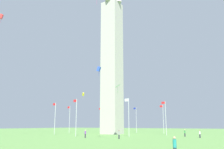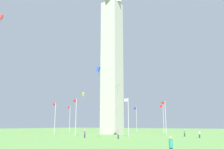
{
  "view_description": "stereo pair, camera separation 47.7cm",
  "coord_description": "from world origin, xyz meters",
  "px_view_note": "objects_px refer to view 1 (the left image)",
  "views": [
    {
      "loc": [
        -39.44,
        64.71,
        2.75
      ],
      "look_at": [
        0.0,
        0.0,
        18.51
      ],
      "focal_mm": 38.92,
      "sensor_mm": 36.0,
      "label": 1
    },
    {
      "loc": [
        -39.84,
        64.46,
        2.75
      ],
      "look_at": [
        0.0,
        0.0,
        18.51
      ],
      "focal_mm": 38.92,
      "sensor_mm": 36.0,
      "label": 2
    }
  ],
  "objects_px": {
    "kite_yellow_box": "(83,94)",
    "person_purple_shirt": "(85,134)",
    "flagpole_sw": "(163,118)",
    "kite_green_diamond": "(118,86)",
    "kite_blue_box": "(99,69)",
    "flagpole_ne": "(55,117)",
    "person_white_shirt": "(200,134)",
    "flagpole_n": "(69,118)",
    "flagpole_se": "(129,115)",
    "flagpole_nw": "(101,119)",
    "kite_red_box": "(1,16)",
    "obelisk_monument": "(112,57)",
    "person_green_shirt": "(185,133)",
    "flagpole_s": "(166,116)",
    "person_gray_shirt": "(119,134)",
    "flagpole_w": "(136,119)",
    "flagpole_e": "(76,116)",
    "person_teal_shirt": "(175,147)"
  },
  "relations": [
    {
      "from": "obelisk_monument",
      "to": "flagpole_sw",
      "type": "relative_size",
      "value": 5.32
    },
    {
      "from": "flagpole_sw",
      "to": "kite_green_diamond",
      "type": "relative_size",
      "value": 3.85
    },
    {
      "from": "person_green_shirt",
      "to": "person_gray_shirt",
      "type": "distance_m",
      "value": 18.71
    },
    {
      "from": "person_purple_shirt",
      "to": "person_teal_shirt",
      "type": "distance_m",
      "value": 33.95
    },
    {
      "from": "flagpole_s",
      "to": "flagpole_sw",
      "type": "relative_size",
      "value": 1.0
    },
    {
      "from": "obelisk_monument",
      "to": "person_green_shirt",
      "type": "height_order",
      "value": "obelisk_monument"
    },
    {
      "from": "flagpole_ne",
      "to": "person_green_shirt",
      "type": "bearing_deg",
      "value": -167.9
    },
    {
      "from": "flagpole_ne",
      "to": "flagpole_se",
      "type": "xyz_separation_m",
      "value": [
        -24.21,
        0.0,
        0.0
      ]
    },
    {
      "from": "flagpole_w",
      "to": "person_purple_shirt",
      "type": "distance_m",
      "value": 39.43
    },
    {
      "from": "person_purple_shirt",
      "to": "flagpole_n",
      "type": "bearing_deg",
      "value": 17.77
    },
    {
      "from": "flagpole_se",
      "to": "flagpole_sw",
      "type": "height_order",
      "value": "same"
    },
    {
      "from": "obelisk_monument",
      "to": "person_white_shirt",
      "type": "height_order",
      "value": "obelisk_monument"
    },
    {
      "from": "person_white_shirt",
      "to": "kite_green_diamond",
      "type": "xyz_separation_m",
      "value": [
        18.84,
        2.58,
        11.64
      ]
    },
    {
      "from": "flagpole_se",
      "to": "flagpole_sw",
      "type": "relative_size",
      "value": 1.0
    },
    {
      "from": "person_purple_shirt",
      "to": "kite_green_diamond",
      "type": "relative_size",
      "value": 0.71
    },
    {
      "from": "flagpole_w",
      "to": "person_teal_shirt",
      "type": "relative_size",
      "value": 5.26
    },
    {
      "from": "person_teal_shirt",
      "to": "person_green_shirt",
      "type": "bearing_deg",
      "value": -34.22
    },
    {
      "from": "person_purple_shirt",
      "to": "kite_blue_box",
      "type": "height_order",
      "value": "kite_blue_box"
    },
    {
      "from": "person_green_shirt",
      "to": "person_teal_shirt",
      "type": "relative_size",
      "value": 0.96
    },
    {
      "from": "flagpole_w",
      "to": "kite_green_diamond",
      "type": "distance_m",
      "value": 31.05
    },
    {
      "from": "flagpole_ne",
      "to": "person_green_shirt",
      "type": "relative_size",
      "value": 5.5
    },
    {
      "from": "flagpole_ne",
      "to": "flagpole_s",
      "type": "xyz_separation_m",
      "value": [
        -29.22,
        -12.1,
        0.0
      ]
    },
    {
      "from": "flagpole_nw",
      "to": "kite_blue_box",
      "type": "relative_size",
      "value": 4.06
    },
    {
      "from": "flagpole_w",
      "to": "person_purple_shirt",
      "type": "relative_size",
      "value": 5.44
    },
    {
      "from": "person_green_shirt",
      "to": "person_gray_shirt",
      "type": "relative_size",
      "value": 0.96
    },
    {
      "from": "flagpole_e",
      "to": "flagpole_sw",
      "type": "bearing_deg",
      "value": -112.5
    },
    {
      "from": "flagpole_nw",
      "to": "flagpole_s",
      "type": "bearing_deg",
      "value": 157.5
    },
    {
      "from": "flagpole_se",
      "to": "kite_yellow_box",
      "type": "distance_m",
      "value": 17.32
    },
    {
      "from": "flagpole_n",
      "to": "person_purple_shirt",
      "type": "distance_m",
      "value": 32.19
    },
    {
      "from": "flagpole_s",
      "to": "person_purple_shirt",
      "type": "distance_m",
      "value": 24.43
    },
    {
      "from": "flagpole_nw",
      "to": "kite_red_box",
      "type": "relative_size",
      "value": 3.75
    },
    {
      "from": "flagpole_ne",
      "to": "person_white_shirt",
      "type": "xyz_separation_m",
      "value": [
        -39.82,
        -2.99,
        -4.18
      ]
    },
    {
      "from": "flagpole_n",
      "to": "flagpole_w",
      "type": "xyz_separation_m",
      "value": [
        -17.12,
        -17.12,
        0.0
      ]
    },
    {
      "from": "person_teal_shirt",
      "to": "kite_yellow_box",
      "type": "distance_m",
      "value": 50.6
    },
    {
      "from": "kite_yellow_box",
      "to": "person_purple_shirt",
      "type": "bearing_deg",
      "value": 130.54
    },
    {
      "from": "flagpole_se",
      "to": "person_white_shirt",
      "type": "relative_size",
      "value": 5.63
    },
    {
      "from": "obelisk_monument",
      "to": "kite_green_diamond",
      "type": "distance_m",
      "value": 18.9
    },
    {
      "from": "flagpole_e",
      "to": "kite_blue_box",
      "type": "bearing_deg",
      "value": 160.19
    },
    {
      "from": "flagpole_se",
      "to": "kite_green_diamond",
      "type": "height_order",
      "value": "kite_green_diamond"
    },
    {
      "from": "flagpole_ne",
      "to": "person_purple_shirt",
      "type": "distance_m",
      "value": 21.21
    },
    {
      "from": "person_green_shirt",
      "to": "obelisk_monument",
      "type": "bearing_deg",
      "value": 19.74
    },
    {
      "from": "flagpole_e",
      "to": "kite_yellow_box",
      "type": "relative_size",
      "value": 5.05
    },
    {
      "from": "obelisk_monument",
      "to": "kite_blue_box",
      "type": "height_order",
      "value": "obelisk_monument"
    },
    {
      "from": "flagpole_w",
      "to": "kite_red_box",
      "type": "height_order",
      "value": "kite_red_box"
    },
    {
      "from": "flagpole_e",
      "to": "flagpole_se",
      "type": "distance_m",
      "value": 13.1
    },
    {
      "from": "person_green_shirt",
      "to": "person_teal_shirt",
      "type": "height_order",
      "value": "person_teal_shirt"
    },
    {
      "from": "flagpole_sw",
      "to": "person_green_shirt",
      "type": "height_order",
      "value": "flagpole_sw"
    },
    {
      "from": "obelisk_monument",
      "to": "flagpole_se",
      "type": "distance_m",
      "value": 25.85
    },
    {
      "from": "kite_green_diamond",
      "to": "kite_blue_box",
      "type": "relative_size",
      "value": 1.05
    },
    {
      "from": "flagpole_ne",
      "to": "flagpole_w",
      "type": "xyz_separation_m",
      "value": [
        -12.1,
        -29.22,
        0.0
      ]
    }
  ]
}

